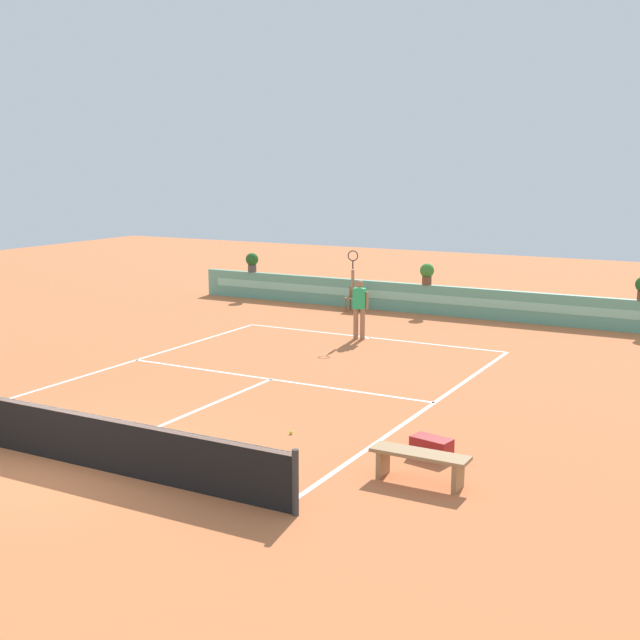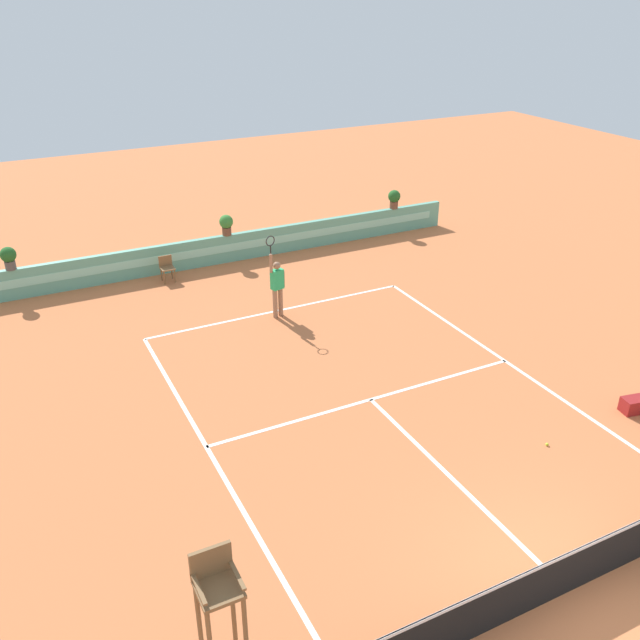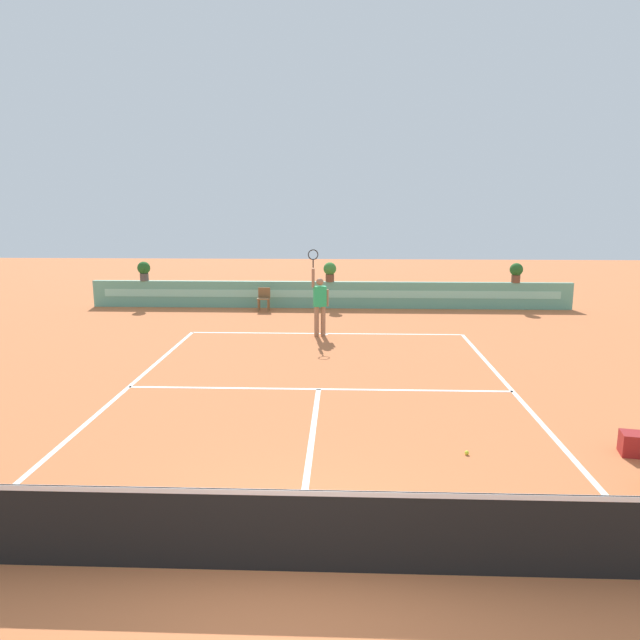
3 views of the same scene
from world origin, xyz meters
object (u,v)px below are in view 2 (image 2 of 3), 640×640
Objects in this scene: potted_plant_far_right at (394,198)px; gear_bag at (636,405)px; potted_plant_centre at (226,224)px; ball_kid_chair at (167,267)px; tennis_player at (277,284)px; tennis_ball_near_baseline at (547,444)px; potted_plant_far_left at (9,257)px; umpire_chair at (218,601)px.

gear_bag is at bearing -97.03° from potted_plant_far_right.
gear_bag is 14.24m from potted_plant_centre.
potted_plant_centre reaches higher than ball_kid_chair.
gear_bag is 0.27× the size of tennis_player.
potted_plant_far_left is (-9.52, 13.26, 1.38)m from tennis_ball_near_baseline.
tennis_player is 8.40m from potted_plant_far_left.
potted_plant_centre is at bearing 0.00° from potted_plant_far_left.
potted_plant_far_right is 13.92m from potted_plant_far_left.
ball_kid_chair is 2.68m from potted_plant_centre.
tennis_ball_near_baseline is 13.56m from potted_plant_centre.
tennis_player reaches higher than ball_kid_chair.
potted_plant_far_left is (-6.85, 4.85, 0.36)m from tennis_player.
tennis_ball_near_baseline is 0.09× the size of potted_plant_centre.
tennis_ball_near_baseline is at bearing 13.12° from umpire_chair.
umpire_chair is 0.83× the size of tennis_player.
potted_plant_centre reaches higher than gear_bag.
potted_plant_centre is at bearing 111.75° from gear_bag.
umpire_chair is 11.02m from gear_bag.
tennis_ball_near_baseline is (4.88, -12.53, -0.44)m from ball_kid_chair.
tennis_player is at bearing 107.59° from tennis_ball_near_baseline.
tennis_player is at bearing -35.28° from potted_plant_far_left.
potted_plant_centre is at bearing 69.92° from umpire_chair.
umpire_chair is at bearing -84.30° from potted_plant_far_left.
potted_plant_far_left is at bearing 125.67° from tennis_ball_near_baseline.
potted_plant_far_right is at bearing 71.62° from tennis_ball_near_baseline.
umpire_chair is 31.47× the size of tennis_ball_near_baseline.
potted_plant_far_right is at bearing 0.00° from potted_plant_centre.
potted_plant_far_left is at bearing 180.00° from potted_plant_far_right.
tennis_player is 3.57× the size of potted_plant_far_left.
potted_plant_centre is (-2.48, 13.26, 1.38)m from tennis_ball_near_baseline.
gear_bag is at bearing -46.98° from potted_plant_far_left.
potted_plant_centre reaches higher than tennis_ball_near_baseline.
ball_kid_chair is 1.17× the size of potted_plant_centre.
umpire_chair is at bearing -129.37° from potted_plant_far_right.
potted_plant_centre and potted_plant_far_left have the same top height.
ball_kid_chair is 0.33× the size of tennis_player.
ball_kid_chair is 1.17× the size of potted_plant_far_left.
potted_plant_centre is at bearing 87.77° from tennis_player.
tennis_ball_near_baseline is (2.67, -8.41, -1.02)m from tennis_player.
ball_kid_chair is at bearing 77.73° from umpire_chair.
potted_plant_far_left reaches higher than ball_kid_chair.
umpire_chair is at bearing -117.45° from tennis_player.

